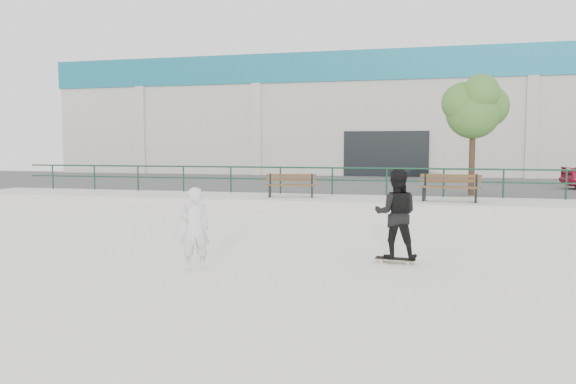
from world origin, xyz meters
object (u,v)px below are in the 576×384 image
(bench_right, at_px, (450,188))
(standing_skater, at_px, (396,214))
(bench_left, at_px, (291,185))
(tree, at_px, (474,106))
(skateboard, at_px, (395,259))
(seated_skater, at_px, (194,229))

(bench_right, bearing_deg, standing_skater, -93.37)
(bench_left, bearing_deg, standing_skater, -75.19)
(bench_left, height_order, bench_right, bench_right)
(bench_right, relative_size, tree, 0.46)
(tree, bearing_deg, bench_left, -159.17)
(skateboard, height_order, seated_skater, seated_skater)
(bench_right, distance_m, skateboard, 8.01)
(tree, height_order, seated_skater, tree)
(bench_right, xyz_separation_m, tree, (0.89, 2.72, 2.83))
(bench_right, distance_m, standing_skater, 7.96)
(tree, xyz_separation_m, standing_skater, (-2.19, -10.58, -2.80))
(bench_left, relative_size, tree, 0.43)
(bench_left, height_order, skateboard, bench_left)
(bench_right, bearing_deg, tree, 77.91)
(skateboard, distance_m, standing_skater, 0.90)
(seated_skater, bearing_deg, standing_skater, 173.90)
(bench_right, relative_size, skateboard, 2.51)
(bench_right, height_order, seated_skater, seated_skater)
(skateboard, xyz_separation_m, seated_skater, (-3.60, -1.57, 0.70))
(bench_left, xyz_separation_m, seated_skater, (0.53, -9.74, -0.13))
(skateboard, bearing_deg, bench_left, 124.06)
(tree, bearing_deg, bench_right, -108.13)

